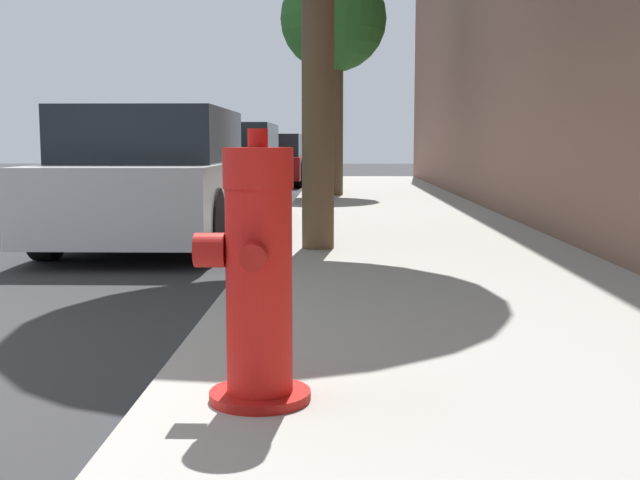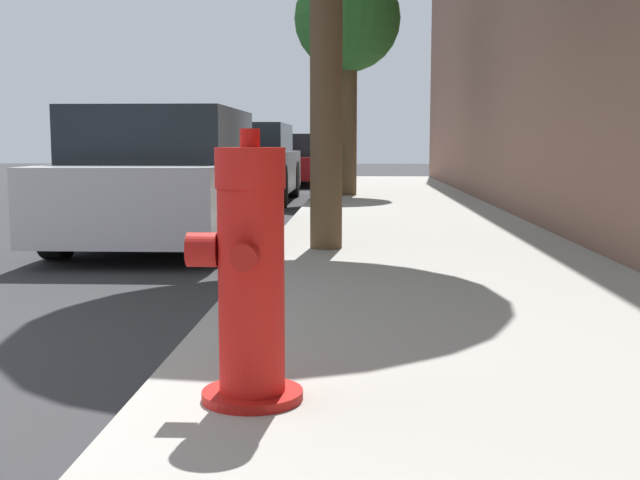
# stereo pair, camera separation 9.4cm
# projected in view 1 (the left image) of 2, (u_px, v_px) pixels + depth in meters

# --- Properties ---
(sidewalk_slab) EXTENTS (2.87, 40.00, 0.13)m
(sidewalk_slab) POSITION_uv_depth(u_px,v_px,m) (517.00, 398.00, 3.15)
(sidewalk_slab) COLOR #99968E
(sidewalk_slab) RESTS_ON ground_plane
(fire_hydrant) EXTENTS (0.41, 0.42, 0.98)m
(fire_hydrant) POSITION_uv_depth(u_px,v_px,m) (258.00, 278.00, 2.86)
(fire_hydrant) COLOR #A91511
(fire_hydrant) RESTS_ON sidewalk_slab
(parked_car_near) EXTENTS (1.70, 4.25, 1.42)m
(parked_car_near) POSITION_uv_depth(u_px,v_px,m) (158.00, 179.00, 8.51)
(parked_car_near) COLOR #B7B7BC
(parked_car_near) RESTS_ON ground_plane
(parked_car_mid) EXTENTS (1.77, 4.41, 1.41)m
(parked_car_mid) POSITION_uv_depth(u_px,v_px,m) (231.00, 164.00, 14.53)
(parked_car_mid) COLOR #4C5156
(parked_car_mid) RESTS_ON ground_plane
(parked_car_far) EXTENTS (1.77, 4.56, 1.30)m
(parked_car_far) POSITION_uv_depth(u_px,v_px,m) (271.00, 160.00, 20.82)
(parked_car_far) COLOR maroon
(parked_car_far) RESTS_ON ground_plane
(street_tree_far) EXTENTS (1.89, 1.89, 4.10)m
(street_tree_far) POSITION_uv_depth(u_px,v_px,m) (333.00, 23.00, 14.26)
(street_tree_far) COLOR brown
(street_tree_far) RESTS_ON sidewalk_slab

